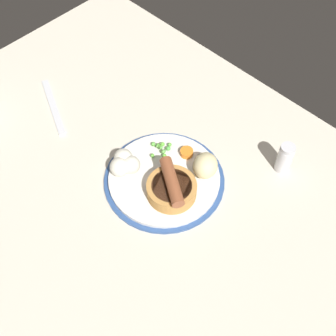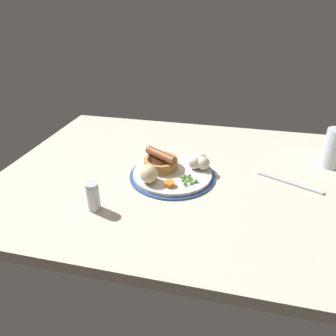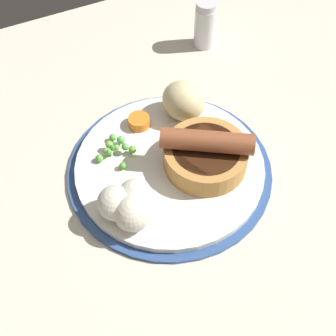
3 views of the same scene
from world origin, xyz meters
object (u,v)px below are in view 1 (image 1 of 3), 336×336
object	(u,v)px
salt_shaker	(285,158)
sausage_pudding	(172,188)
potato_chunk_0	(205,166)
dinner_plate	(164,179)
cauliflower_floret	(124,163)
pea_pile	(162,148)
carrot_slice_0	(187,152)
fork	(53,106)

from	to	relation	value
salt_shaker	sausage_pudding	bearing A→B (deg)	61.52
potato_chunk_0	dinner_plate	bearing A→B (deg)	51.67
salt_shaker	dinner_plate	bearing A→B (deg)	51.72
dinner_plate	cauliflower_floret	bearing A→B (deg)	30.71
potato_chunk_0	sausage_pudding	bearing A→B (deg)	80.94
sausage_pudding	pea_pile	size ratio (longest dim) A/B	1.91
dinner_plate	sausage_pudding	size ratio (longest dim) A/B	2.40
dinner_plate	cauliflower_floret	size ratio (longest dim) A/B	3.98
potato_chunk_0	carrot_slice_0	bearing A→B (deg)	-8.38
dinner_plate	potato_chunk_0	bearing A→B (deg)	-128.33
carrot_slice_0	fork	xyz separation A→B (cm)	(32.24, 10.86, -1.74)
potato_chunk_0	carrot_slice_0	xyz separation A→B (cm)	(5.91, -0.87, -1.88)
cauliflower_floret	potato_chunk_0	xyz separation A→B (cm)	(-12.41, -10.86, 0.53)
carrot_slice_0	fork	bearing A→B (deg)	18.62
potato_chunk_0	pea_pile	bearing A→B (deg)	11.58
cauliflower_floret	carrot_slice_0	bearing A→B (deg)	-119.01
sausage_pudding	pea_pile	xyz separation A→B (cm)	(8.92, -6.25, -1.12)
sausage_pudding	carrot_slice_0	xyz separation A→B (cm)	(4.58, -9.23, -1.37)
pea_pile	potato_chunk_0	bearing A→B (deg)	-168.42
salt_shaker	cauliflower_floret	bearing A→B (deg)	46.47
cauliflower_floret	potato_chunk_0	size ratio (longest dim) A/B	1.09
dinner_plate	fork	distance (cm)	33.14
sausage_pudding	potato_chunk_0	size ratio (longest dim) A/B	1.81
pea_pile	salt_shaker	size ratio (longest dim) A/B	0.74
fork	pea_pile	bearing A→B (deg)	-139.93
dinner_plate	carrot_slice_0	bearing A→B (deg)	-84.47
dinner_plate	potato_chunk_0	world-z (taller)	potato_chunk_0
potato_chunk_0	salt_shaker	size ratio (longest dim) A/B	0.78
cauliflower_floret	carrot_slice_0	distance (cm)	13.48
dinner_plate	sausage_pudding	bearing A→B (deg)	155.10
pea_pile	carrot_slice_0	size ratio (longest dim) A/B	1.97
pea_pile	carrot_slice_0	xyz separation A→B (cm)	(-4.35, -2.97, -0.25)
dinner_plate	potato_chunk_0	size ratio (longest dim) A/B	4.36
pea_pile	potato_chunk_0	distance (cm)	10.59
sausage_pudding	cauliflower_floret	world-z (taller)	sausage_pudding
cauliflower_floret	fork	bearing A→B (deg)	-1.92
sausage_pudding	pea_pile	distance (cm)	10.95
pea_pile	fork	world-z (taller)	pea_pile
carrot_slice_0	dinner_plate	bearing A→B (deg)	95.53
potato_chunk_0	carrot_slice_0	world-z (taller)	potato_chunk_0
fork	salt_shaker	world-z (taller)	salt_shaker
pea_pile	fork	distance (cm)	29.06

